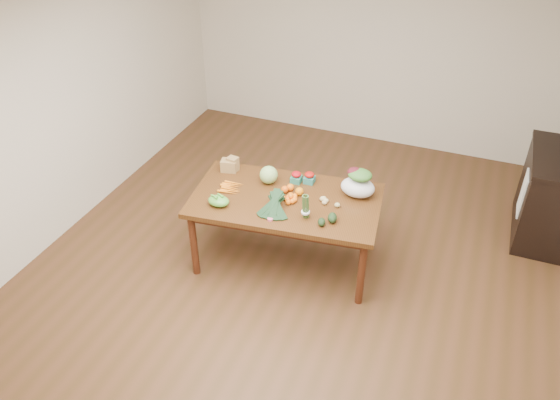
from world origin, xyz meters
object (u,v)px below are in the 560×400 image
at_px(cabinet, 548,196).
at_px(mandarin_cluster, 291,197).
at_px(cabbage, 269,175).
at_px(dining_table, 286,230).
at_px(paper_bag, 229,164).
at_px(asparagus_bundle, 306,206).
at_px(kale_bunch, 273,206).
at_px(salad_bag, 358,184).

height_order(cabinet, mandarin_cluster, cabinet).
bearing_deg(cabbage, cabinet, 25.06).
bearing_deg(dining_table, paper_bag, 153.61).
height_order(mandarin_cluster, asparagus_bundle, asparagus_bundle).
relative_size(dining_table, cabbage, 9.94).
xyz_separation_m(dining_table, mandarin_cluster, (0.06, -0.02, 0.41)).
bearing_deg(dining_table, mandarin_cluster, -28.78).
bearing_deg(kale_bunch, paper_bag, 136.00).
bearing_deg(asparagus_bundle, kale_bunch, -177.79).
height_order(kale_bunch, salad_bag, salad_bag).
relative_size(mandarin_cluster, asparagus_bundle, 0.72).
bearing_deg(kale_bunch, mandarin_cluster, 66.07).
bearing_deg(salad_bag, dining_table, -154.19).
xyz_separation_m(cabbage, mandarin_cluster, (0.31, -0.21, -0.05)).
relative_size(cabbage, asparagus_bundle, 0.70).
xyz_separation_m(paper_bag, kale_bunch, (0.69, -0.52, 0.01)).
height_order(dining_table, asparagus_bundle, asparagus_bundle).
xyz_separation_m(paper_bag, asparagus_bundle, (0.97, -0.47, 0.05)).
xyz_separation_m(cabinet, kale_bunch, (-2.37, -1.68, 0.36)).
xyz_separation_m(kale_bunch, salad_bag, (0.62, 0.56, 0.04)).
relative_size(kale_bunch, salad_bag, 1.25).
distance_m(mandarin_cluster, kale_bunch, 0.26).
bearing_deg(mandarin_cluster, asparagus_bundle, -43.02).
height_order(cabinet, cabbage, cabinet).
bearing_deg(cabinet, paper_bag, -159.21).
bearing_deg(mandarin_cluster, cabinet, 31.94).
distance_m(cabbage, salad_bag, 0.86).
relative_size(mandarin_cluster, kale_bunch, 0.45).
relative_size(dining_table, asparagus_bundle, 6.99).
relative_size(dining_table, kale_bunch, 4.37).
xyz_separation_m(dining_table, cabinet, (2.35, 1.41, 0.10)).
relative_size(asparagus_bundle, salad_bag, 0.78).
distance_m(kale_bunch, salad_bag, 0.84).
bearing_deg(mandarin_cluster, salad_bag, 29.88).
height_order(cabbage, kale_bunch, cabbage).
distance_m(cabbage, mandarin_cluster, 0.38).
distance_m(dining_table, kale_bunch, 0.53).
distance_m(paper_bag, kale_bunch, 0.86).
xyz_separation_m(mandarin_cluster, salad_bag, (0.55, 0.31, 0.08)).
bearing_deg(dining_table, kale_bunch, -100.95).
xyz_separation_m(asparagus_bundle, salad_bag, (0.33, 0.51, -0.00)).
height_order(dining_table, kale_bunch, kale_bunch).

